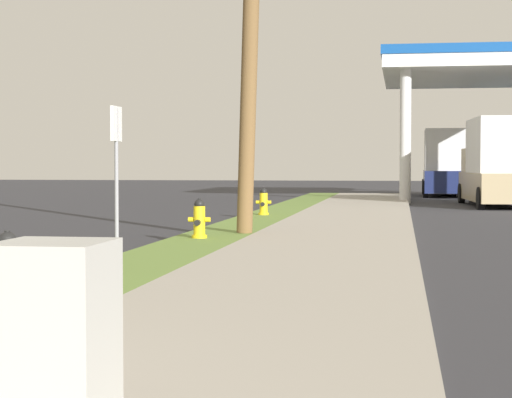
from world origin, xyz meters
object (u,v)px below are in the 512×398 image
car_teal_by_near_pump (499,180)px  fire_hydrant_third (264,203)px  street_sign_post (116,154)px  fire_hydrant_nearest (7,273)px  truck_tan_on_apron (498,165)px  utility_cabinet (54,353)px  truck_navy_at_forecourt (446,165)px  fire_hydrant_second (199,221)px

car_teal_by_near_pump → fire_hydrant_third: bearing=-110.8°
fire_hydrant_third → street_sign_post: (0.17, -13.77, 1.19)m
fire_hydrant_nearest → truck_tan_on_apron: bearing=74.1°
fire_hydrant_third → utility_cabinet: bearing=-84.4°
truck_navy_at_forecourt → street_sign_post: bearing=-99.6°
fire_hydrant_nearest → fire_hydrant_third: bearing=89.8°
utility_cabinet → truck_tan_on_apron: size_ratio=0.16×
car_teal_by_near_pump → truck_navy_at_forecourt: bearing=-131.1°
fire_hydrant_nearest → fire_hydrant_third: same height
car_teal_by_near_pump → truck_navy_at_forecourt: size_ratio=0.72×
car_teal_by_near_pump → truck_navy_at_forecourt: truck_navy_at_forecourt is taller
street_sign_post → truck_navy_at_forecourt: bearing=80.4°
fire_hydrant_second → truck_navy_at_forecourt: 28.07m
street_sign_post → truck_tan_on_apron: (6.97, 22.56, -0.15)m
fire_hydrant_second → truck_navy_at_forecourt: (5.81, 27.44, 1.04)m
utility_cabinet → truck_tan_on_apron: (5.08, 29.55, 0.90)m
truck_tan_on_apron → utility_cabinet: bearing=-99.8°
fire_hydrant_nearest → truck_navy_at_forecourt: truck_navy_at_forecourt is taller
car_teal_by_near_pump → truck_navy_at_forecourt: (-2.81, -3.23, 0.77)m
fire_hydrant_nearest → car_teal_by_near_pump: size_ratio=0.16×
fire_hydrant_third → car_teal_by_near_pump: 24.20m
car_teal_by_near_pump → truck_tan_on_apron: truck_tan_on_apron is taller
fire_hydrant_nearest → utility_cabinet: bearing=-63.3°
street_sign_post → truck_tan_on_apron: 23.61m
street_sign_post → truck_navy_at_forecourt: 33.63m
fire_hydrant_nearest → utility_cabinet: size_ratio=0.73×
street_sign_post → truck_tan_on_apron: bearing=72.8°
fire_hydrant_nearest → street_sign_post: 3.04m
truck_navy_at_forecourt → fire_hydrant_second: bearing=-102.0°
fire_hydrant_third → truck_navy_at_forecourt: (5.79, 19.39, 1.04)m
truck_tan_on_apron → fire_hydrant_nearest: bearing=-105.9°
utility_cabinet → car_teal_by_near_pump: size_ratio=0.22×
car_teal_by_near_pump → truck_tan_on_apron: size_ratio=0.71×
street_sign_post → truck_tan_on_apron: size_ratio=0.33×
street_sign_post → car_teal_by_near_pump: bearing=77.0°
fire_hydrant_nearest → utility_cabinet: (2.11, -4.21, 0.14)m
fire_hydrant_third → truck_navy_at_forecourt: bearing=73.4°
truck_navy_at_forecourt → fire_hydrant_nearest: bearing=-99.2°
car_teal_by_near_pump → street_sign_post: bearing=-103.0°
fire_hydrant_third → truck_tan_on_apron: bearing=50.9°
fire_hydrant_second → car_teal_by_near_pump: bearing=74.3°
fire_hydrant_third → utility_cabinet: size_ratio=0.73×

